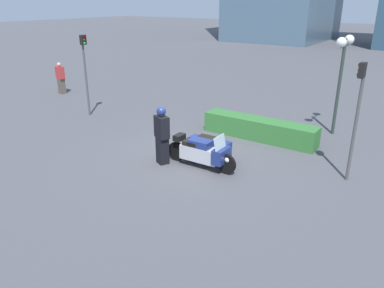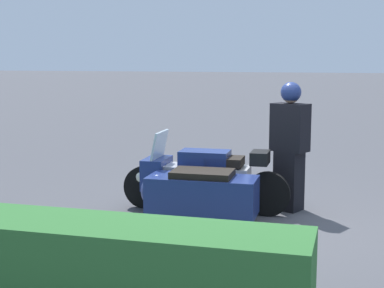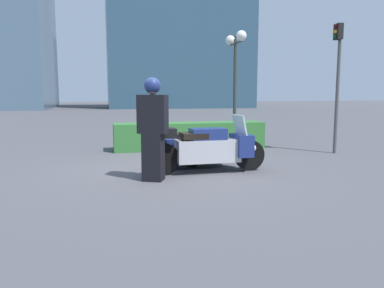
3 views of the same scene
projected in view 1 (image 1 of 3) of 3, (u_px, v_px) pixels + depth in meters
ground_plane at (188, 157)px, 12.35m from camera, size 160.00×160.00×0.00m
police_motorcycle at (207, 150)px, 11.73m from camera, size 2.43×1.26×1.15m
officer_rider at (162, 134)px, 11.57m from camera, size 0.59×0.49×1.85m
hedge_bush_curbside at (259, 129)px, 13.87m from camera, size 4.31×0.80×0.76m
twin_lamp_post at (343, 59)px, 13.49m from camera, size 0.35×1.45×3.66m
traffic_light_near at (357, 106)px, 10.03m from camera, size 0.23×0.27×3.35m
traffic_light_far at (85, 64)px, 16.01m from camera, size 0.23×0.26×3.48m
pedestrian_bystander at (61, 78)px, 20.37m from camera, size 0.52×0.36×1.70m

